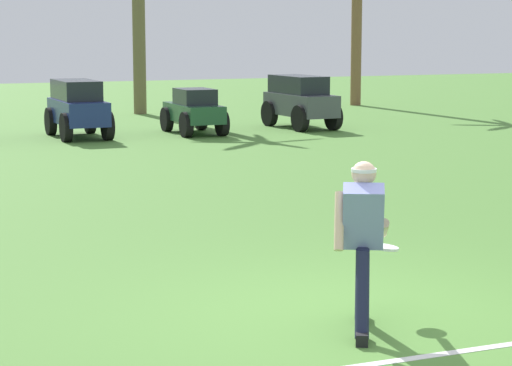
{
  "coord_description": "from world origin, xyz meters",
  "views": [
    {
      "loc": [
        -4.18,
        -7.59,
        2.53
      ],
      "look_at": [
        -0.05,
        2.08,
        0.9
      ],
      "focal_mm": 70.0,
      "sensor_mm": 36.0,
      "label": 1
    }
  ],
  "objects_px": {
    "frisbee_thrower": "(363,237)",
    "frisbee_in_flight": "(384,247)",
    "parked_car_slot_f": "(194,111)",
    "parked_car_slot_g": "(300,100)",
    "parked_car_slot_e": "(78,107)"
  },
  "relations": [
    {
      "from": "frisbee_in_flight",
      "to": "parked_car_slot_e",
      "type": "distance_m",
      "value": 15.59
    },
    {
      "from": "frisbee_in_flight",
      "to": "parked_car_slot_f",
      "type": "xyz_separation_m",
      "value": [
        3.62,
        15.28,
        -0.02
      ]
    },
    {
      "from": "frisbee_thrower",
      "to": "frisbee_in_flight",
      "type": "relative_size",
      "value": 4.48
    },
    {
      "from": "parked_car_slot_e",
      "to": "parked_car_slot_g",
      "type": "height_order",
      "value": "same"
    },
    {
      "from": "parked_car_slot_e",
      "to": "parked_car_slot_g",
      "type": "relative_size",
      "value": 0.98
    },
    {
      "from": "frisbee_thrower",
      "to": "frisbee_in_flight",
      "type": "xyz_separation_m",
      "value": [
        0.44,
        0.4,
        -0.21
      ]
    },
    {
      "from": "parked_car_slot_e",
      "to": "parked_car_slot_f",
      "type": "relative_size",
      "value": 1.09
    },
    {
      "from": "parked_car_slot_e",
      "to": "frisbee_thrower",
      "type": "bearing_deg",
      "value": -94.56
    },
    {
      "from": "frisbee_thrower",
      "to": "parked_car_slot_g",
      "type": "height_order",
      "value": "frisbee_thrower"
    },
    {
      "from": "frisbee_thrower",
      "to": "frisbee_in_flight",
      "type": "bearing_deg",
      "value": 41.68
    },
    {
      "from": "parked_car_slot_f",
      "to": "parked_car_slot_g",
      "type": "bearing_deg",
      "value": 5.54
    },
    {
      "from": "frisbee_in_flight",
      "to": "parked_car_slot_e",
      "type": "height_order",
      "value": "parked_car_slot_e"
    },
    {
      "from": "parked_car_slot_e",
      "to": "frisbee_in_flight",
      "type": "bearing_deg",
      "value": -93.05
    },
    {
      "from": "parked_car_slot_f",
      "to": "frisbee_in_flight",
      "type": "bearing_deg",
      "value": -103.34
    },
    {
      "from": "frisbee_in_flight",
      "to": "parked_car_slot_f",
      "type": "height_order",
      "value": "parked_car_slot_f"
    }
  ]
}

